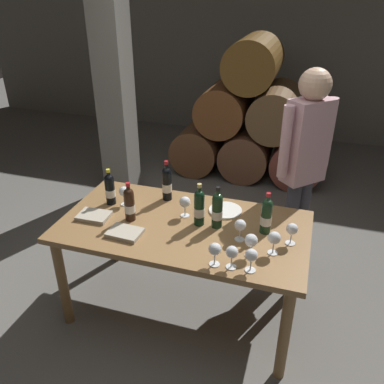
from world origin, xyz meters
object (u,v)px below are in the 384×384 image
Objects in this scene: wine_bottle_5 at (266,216)px; serving_plate at (225,210)px; wine_bottle_3 at (199,207)px; wine_glass_4 at (232,253)px; wine_bottle_2 at (129,204)px; wine_bottle_4 at (167,183)px; dining_table at (183,235)px; wine_glass_5 at (251,241)px; wine_glass_3 at (274,239)px; wine_glass_2 at (251,256)px; wine_glass_7 at (292,230)px; wine_glass_8 at (215,250)px; wine_bottle_0 at (110,189)px; tasting_notebook at (125,233)px; wine_bottle_1 at (217,210)px; wine_glass_1 at (185,203)px; wine_glass_0 at (124,192)px; leather_ledger at (94,216)px; sommelier_presenting at (305,158)px; wine_glass_6 at (240,226)px.

serving_plate is at bearing 149.62° from wine_bottle_5.
wine_bottle_3 reaches higher than wine_bottle_5.
wine_glass_4 is 0.65m from serving_plate.
wine_bottle_4 is at bearing 68.11° from wine_bottle_2.
dining_table is 0.58m from wine_glass_5.
wine_glass_3 is 0.15m from wine_glass_5.
wine_glass_7 is at bearing 60.14° from wine_glass_2.
wine_bottle_3 is 2.06× the size of wine_glass_8.
wine_bottle_4 is at bearing 26.39° from wine_bottle_0.
wine_glass_7 is at bearing 15.24° from tasting_notebook.
wine_bottle_2 is 1.96× the size of wine_glass_4.
dining_table is 5.61× the size of wine_bottle_1.
wine_glass_1 is 0.64× the size of serving_plate.
wine_bottle_1 reaches higher than serving_plate.
wine_bottle_0 is 1.88× the size of wine_glass_0.
wine_glass_1 is (0.35, 0.16, -0.02)m from wine_bottle_2.
sommelier_presenting is (1.36, 0.86, 0.27)m from leather_ledger.
wine_glass_5 reaches higher than wine_glass_6.
wine_bottle_1 is 0.52m from wine_bottle_4.
wine_glass_6 is at bearing 0.63° from leather_ledger.
dining_table is at bearing -172.17° from wine_bottle_5.
wine_bottle_5 is at bearing -104.97° from sommelier_presenting.
wine_bottle_5 is at bearing 44.03° from wine_glass_6.
wine_glass_2 is at bearing 2.49° from wine_glass_8.
wine_bottle_1 is 0.21m from wine_glass_6.
wine_bottle_3 is 0.52m from tasting_notebook.
serving_plate is (-0.39, 0.40, -0.10)m from wine_glass_3.
wine_bottle_3 is (0.47, 0.09, 0.01)m from wine_bottle_2.
wine_bottle_2 is 0.29m from leather_ledger.
wine_bottle_2 reaches higher than wine_glass_6.
wine_glass_3 is at bearing -124.66° from wine_glass_7.
wine_glass_4 is (0.31, -0.39, -0.03)m from wine_bottle_3.
wine_glass_2 is at bearing -4.60° from tasting_notebook.
wine_glass_8 reaches higher than leather_ledger.
wine_glass_2 is 0.21m from wine_glass_8.
wine_bottle_1 is 0.50m from wine_glass_7.
wine_glass_0 is at bearing -153.11° from sommelier_presenting.
wine_bottle_5 is at bearing 72.75° from wine_glass_4.
wine_glass_8 reaches higher than tasting_notebook.
wine_glass_6 is at bearing 113.14° from wine_glass_2.
wine_bottle_4 reaches higher than serving_plate.
wine_glass_2 reaches higher than leather_ledger.
wine_glass_8 is (-0.31, -0.21, -0.00)m from wine_glass_3.
sommelier_presenting is at bearing 76.59° from wine_glass_5.
wine_bottle_5 is 1.97× the size of wine_glass_8.
wine_glass_1 is (0.59, -0.01, -0.01)m from wine_bottle_0.
wine_glass_1 reaches higher than wine_glass_8.
wine_glass_4 reaches higher than dining_table.
leather_ledger is 0.13× the size of sommelier_presenting.
wine_glass_3 reaches higher than wine_glass_4.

